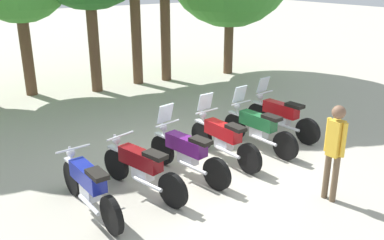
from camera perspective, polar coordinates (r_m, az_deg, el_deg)
ground_plane at (r=8.88m, az=1.82°, el=-6.38°), size 80.00×80.00×0.00m
motorcycle_0 at (r=7.32m, az=-13.88°, el=-8.60°), size 0.62×2.19×0.99m
motorcycle_1 at (r=7.77m, az=-6.92°, el=-6.40°), size 0.76×2.15×0.99m
motorcycle_2 at (r=8.31m, az=-0.78°, el=-4.33°), size 0.67×2.17×1.37m
motorcycle_3 at (r=9.02m, az=4.20°, el=-2.39°), size 0.62×2.19×1.37m
motorcycle_4 at (r=9.70m, az=8.93°, el=-0.97°), size 0.62×2.19×1.37m
motorcycle_5 at (r=10.61m, az=11.97°, el=0.67°), size 0.62×2.19×1.37m
person_0 at (r=7.64m, az=18.85°, el=-3.32°), size 0.25×0.40×1.78m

